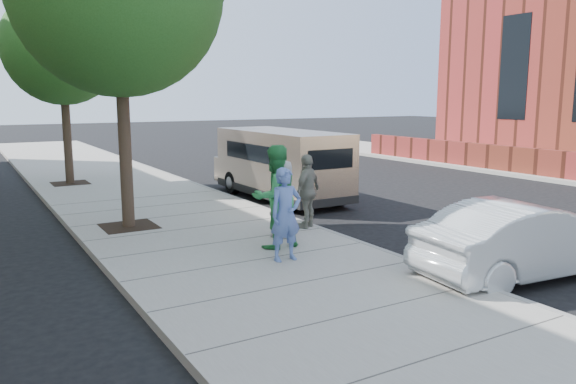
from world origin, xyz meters
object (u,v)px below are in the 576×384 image
object	(u,v)px
sedan	(525,240)
tree_far	(62,42)
parking_meter	(280,174)
person_officer	(286,214)
van	(280,163)
person_striped_polo	(307,191)
person_green_shirt	(275,197)
person_gray_shirt	(283,198)

from	to	relation	value
sedan	tree_far	bearing A→B (deg)	24.54
parking_meter	person_officer	xyz separation A→B (m)	(-1.79, -3.32, -0.23)
tree_far	person_officer	distance (m)	12.52
person_officer	sedan	bearing A→B (deg)	-37.43
tree_far	sedan	distance (m)	15.76
van	person_striped_polo	size ratio (longest dim) A/B	3.38
parking_meter	person_green_shirt	xyz separation A→B (m)	(-1.53, -2.45, -0.07)
tree_far	van	size ratio (longest dim) A/B	1.14
sedan	person_gray_shirt	world-z (taller)	person_gray_shirt
parking_meter	sedan	distance (m)	6.10
parking_meter	person_striped_polo	bearing A→B (deg)	-105.16
person_green_shirt	person_gray_shirt	xyz separation A→B (m)	(0.59, 0.70, -0.20)
person_green_shirt	sedan	bearing A→B (deg)	126.65
person_officer	person_gray_shirt	size ratio (longest dim) A/B	1.04
tree_far	person_green_shirt	xyz separation A→B (m)	(1.97, -10.91, -3.72)
tree_far	person_officer	bearing A→B (deg)	-81.74
tree_far	sedan	bearing A→B (deg)	-70.81
tree_far	person_striped_polo	xyz separation A→B (m)	(3.45, -9.77, -3.89)
parking_meter	sedan	world-z (taller)	parking_meter
van	sedan	xyz separation A→B (m)	(-0.14, -8.78, -0.44)
parking_meter	sedan	size ratio (longest dim) A/B	0.37
sedan	person_green_shirt	size ratio (longest dim) A/B	2.00
tree_far	person_striped_polo	bearing A→B (deg)	-70.53
tree_far	person_green_shirt	size ratio (longest dim) A/B	3.19
parking_meter	van	distance (m)	3.32
van	sedan	world-z (taller)	van
person_officer	person_green_shirt	size ratio (longest dim) A/B	0.84
person_striped_polo	van	bearing A→B (deg)	-141.88
person_officer	person_green_shirt	bearing A→B (deg)	73.71
tree_far	person_green_shirt	world-z (taller)	tree_far
van	person_officer	distance (m)	7.10
van	person_striped_polo	distance (m)	4.54
sedan	person_officer	xyz separation A→B (m)	(-3.28, 2.56, 0.33)
person_striped_polo	person_green_shirt	bearing A→B (deg)	7.35
van	person_green_shirt	bearing A→B (deg)	-121.19
person_officer	person_striped_polo	bearing A→B (deg)	49.55
person_gray_shirt	person_striped_polo	distance (m)	0.99
sedan	person_green_shirt	world-z (taller)	person_green_shirt
person_gray_shirt	sedan	bearing A→B (deg)	85.03
parking_meter	person_gray_shirt	world-z (taller)	person_gray_shirt
van	person_gray_shirt	bearing A→B (deg)	-119.54
van	person_officer	world-z (taller)	van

